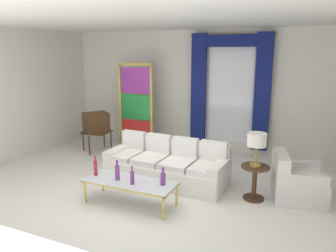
% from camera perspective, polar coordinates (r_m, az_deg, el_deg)
% --- Properties ---
extents(ground_plane, '(16.00, 16.00, 0.00)m').
position_cam_1_polar(ground_plane, '(5.89, -3.94, -11.79)').
color(ground_plane, white).
extents(wall_rear, '(8.00, 0.12, 3.00)m').
position_cam_1_polar(wall_rear, '(8.24, 5.98, 6.14)').
color(wall_rear, white).
rests_on(wall_rear, ground).
extents(wall_left, '(0.12, 7.00, 3.00)m').
position_cam_1_polar(wall_left, '(8.22, -25.23, 4.98)').
color(wall_left, white).
rests_on(wall_left, ground).
extents(ceiling_slab, '(8.00, 7.60, 0.04)m').
position_cam_1_polar(ceiling_slab, '(6.10, -0.69, 18.18)').
color(ceiling_slab, white).
extents(curtained_window, '(2.00, 0.17, 2.70)m').
position_cam_1_polar(curtained_window, '(7.85, 10.84, 7.42)').
color(curtained_window, white).
rests_on(curtained_window, ground).
extents(couch_white_long, '(2.37, 1.01, 0.86)m').
position_cam_1_polar(couch_white_long, '(6.33, -0.02, -6.98)').
color(couch_white_long, white).
rests_on(couch_white_long, ground).
extents(coffee_table, '(1.52, 0.58, 0.41)m').
position_cam_1_polar(coffee_table, '(5.39, -6.73, -9.94)').
color(coffee_table, silver).
rests_on(coffee_table, ground).
extents(bottle_blue_decanter, '(0.08, 0.08, 0.30)m').
position_cam_1_polar(bottle_blue_decanter, '(5.15, -0.89, -9.14)').
color(bottle_blue_decanter, '#753384').
rests_on(bottle_blue_decanter, coffee_table).
extents(bottle_crystal_tall, '(0.08, 0.08, 0.34)m').
position_cam_1_polar(bottle_crystal_tall, '(5.40, -8.94, -7.98)').
color(bottle_crystal_tall, '#753384').
rests_on(bottle_crystal_tall, coffee_table).
extents(bottle_amber_squat, '(0.06, 0.06, 0.31)m').
position_cam_1_polar(bottle_amber_squat, '(5.19, -6.34, -8.92)').
color(bottle_amber_squat, '#753384').
rests_on(bottle_amber_squat, coffee_table).
extents(bottle_ruby_flask, '(0.06, 0.06, 0.34)m').
position_cam_1_polar(bottle_ruby_flask, '(5.65, -12.67, -7.15)').
color(bottle_ruby_flask, maroon).
rests_on(bottle_ruby_flask, coffee_table).
extents(vintage_tv, '(0.75, 0.77, 1.35)m').
position_cam_1_polar(vintage_tv, '(8.26, -12.57, 0.49)').
color(vintage_tv, '#472D19').
rests_on(vintage_tv, ground).
extents(armchair_white, '(0.97, 0.96, 0.80)m').
position_cam_1_polar(armchair_white, '(5.98, 21.49, -9.34)').
color(armchair_white, white).
rests_on(armchair_white, ground).
extents(stained_glass_divider, '(0.95, 0.05, 2.20)m').
position_cam_1_polar(stained_glass_divider, '(8.28, -5.71, 3.09)').
color(stained_glass_divider, gold).
rests_on(stained_glass_divider, ground).
extents(peacock_figurine, '(0.44, 0.60, 0.50)m').
position_cam_1_polar(peacock_figurine, '(7.86, -3.88, -3.69)').
color(peacock_figurine, beige).
rests_on(peacock_figurine, ground).
extents(round_side_table, '(0.48, 0.48, 0.59)m').
position_cam_1_polar(round_side_table, '(5.73, 15.03, -9.10)').
color(round_side_table, '#472D19').
rests_on(round_side_table, ground).
extents(table_lamp_brass, '(0.32, 0.32, 0.57)m').
position_cam_1_polar(table_lamp_brass, '(5.52, 15.43, -2.59)').
color(table_lamp_brass, '#B29338').
rests_on(table_lamp_brass, round_side_table).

